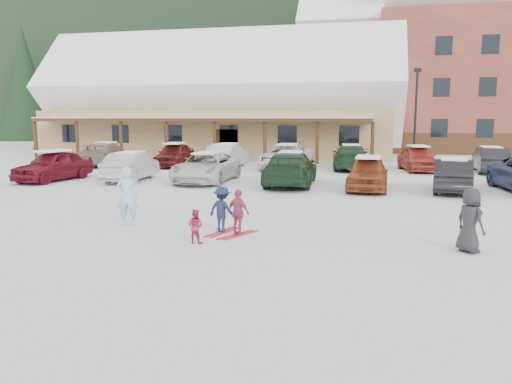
% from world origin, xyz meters
% --- Properties ---
extents(ground, '(160.00, 160.00, 0.00)m').
position_xyz_m(ground, '(0.00, 0.00, 0.00)').
color(ground, white).
rests_on(ground, ground).
extents(forested_hillside, '(300.00, 70.00, 38.00)m').
position_xyz_m(forested_hillside, '(0.00, 85.00, 19.00)').
color(forested_hillside, black).
rests_on(forested_hillside, ground).
extents(day_lodge, '(29.12, 12.50, 10.38)m').
position_xyz_m(day_lodge, '(-9.00, 27.96, 3.94)').
color(day_lodge, tan).
rests_on(day_lodge, ground).
extents(alpine_hotel, '(31.48, 14.01, 21.48)m').
position_xyz_m(alpine_hotel, '(14.27, 38.00, 8.63)').
color(alpine_hotel, maroon).
rests_on(alpine_hotel, ground).
extents(lamp_post, '(0.50, 0.25, 6.36)m').
position_xyz_m(lamp_post, '(6.41, 23.11, 3.58)').
color(lamp_post, black).
rests_on(lamp_post, ground).
extents(conifer_0, '(4.40, 4.40, 10.20)m').
position_xyz_m(conifer_0, '(-26.00, 30.00, 5.69)').
color(conifer_0, black).
rests_on(conifer_0, ground).
extents(conifer_2, '(5.28, 5.28, 12.24)m').
position_xyz_m(conifer_2, '(-30.00, 42.00, 6.83)').
color(conifer_2, black).
rests_on(conifer_2, ground).
extents(conifer_3, '(3.96, 3.96, 9.18)m').
position_xyz_m(conifer_3, '(6.00, 44.00, 5.12)').
color(conifer_3, black).
rests_on(conifer_3, ground).
extents(adult_skier, '(0.72, 0.57, 1.72)m').
position_xyz_m(adult_skier, '(-3.36, 0.26, 0.86)').
color(adult_skier, '#9BCCE3').
rests_on(adult_skier, ground).
extents(toddler_red, '(0.47, 0.39, 0.87)m').
position_xyz_m(toddler_red, '(-0.74, -1.26, 0.43)').
color(toddler_red, '#B52147').
rests_on(toddler_red, ground).
extents(child_navy, '(0.93, 0.70, 1.27)m').
position_xyz_m(child_navy, '(-0.42, -0.01, 0.63)').
color(child_navy, '#171D3E').
rests_on(child_navy, ground).
extents(skis_child_navy, '(0.62, 1.39, 0.03)m').
position_xyz_m(skis_child_navy, '(-0.42, -0.01, 0.01)').
color(skis_child_navy, red).
rests_on(skis_child_navy, ground).
extents(child_magenta, '(0.79, 0.60, 1.25)m').
position_xyz_m(child_magenta, '(0.10, -0.22, 0.62)').
color(child_magenta, '#BA3563').
rests_on(child_magenta, ground).
extents(skis_child_magenta, '(0.81, 1.34, 0.03)m').
position_xyz_m(skis_child_magenta, '(0.10, -0.22, 0.01)').
color(skis_child_magenta, red).
rests_on(skis_child_magenta, ground).
extents(bystander_dark, '(0.83, 0.88, 1.51)m').
position_xyz_m(bystander_dark, '(5.78, -0.64, 0.76)').
color(bystander_dark, '#262628').
rests_on(bystander_dark, ground).
extents(parked_car_0, '(2.36, 4.57, 1.49)m').
position_xyz_m(parked_car_0, '(-11.76, 8.85, 0.74)').
color(parked_car_0, maroon).
rests_on(parked_car_0, ground).
extents(parked_car_1, '(1.89, 4.42, 1.42)m').
position_xyz_m(parked_car_1, '(-8.00, 9.67, 0.71)').
color(parked_car_1, '#A7A6AC').
rests_on(parked_car_1, ground).
extents(parked_car_2, '(2.36, 5.11, 1.42)m').
position_xyz_m(parked_car_2, '(-4.24, 10.11, 0.71)').
color(parked_car_2, silver).
rests_on(parked_car_2, ground).
extents(parked_car_3, '(2.37, 5.41, 1.55)m').
position_xyz_m(parked_car_3, '(-0.08, 9.84, 0.77)').
color(parked_car_3, '#19341F').
rests_on(parked_car_3, ground).
extents(parked_car_4, '(1.83, 4.25, 1.43)m').
position_xyz_m(parked_car_4, '(3.40, 9.17, 0.71)').
color(parked_car_4, brown).
rests_on(parked_car_4, ground).
extents(parked_car_5, '(2.05, 4.36, 1.38)m').
position_xyz_m(parked_car_5, '(6.92, 9.35, 0.69)').
color(parked_car_5, black).
rests_on(parked_car_5, ground).
extents(parked_car_7, '(2.85, 5.39, 1.49)m').
position_xyz_m(parked_car_7, '(-13.22, 16.47, 0.74)').
color(parked_car_7, gray).
rests_on(parked_car_7, ground).
extents(parked_car_8, '(2.06, 4.48, 1.49)m').
position_xyz_m(parked_car_8, '(-8.60, 16.78, 0.74)').
color(parked_car_8, '#591616').
rests_on(parked_car_8, ground).
extents(parked_car_9, '(1.75, 4.60, 1.50)m').
position_xyz_m(parked_car_9, '(-5.12, 16.67, 0.75)').
color(parked_car_9, '#BCBDC1').
rests_on(parked_car_9, ground).
extents(parked_car_10, '(2.85, 5.59, 1.51)m').
position_xyz_m(parked_car_10, '(-1.38, 16.61, 0.76)').
color(parked_car_10, white).
rests_on(parked_car_10, ground).
extents(parked_car_11, '(2.44, 5.23, 1.48)m').
position_xyz_m(parked_car_11, '(2.34, 17.43, 0.74)').
color(parked_car_11, '#1D3D25').
rests_on(parked_car_11, ground).
extents(parked_car_12, '(2.37, 4.51, 1.47)m').
position_xyz_m(parked_car_12, '(6.18, 17.54, 0.73)').
color(parked_car_12, '#AC382D').
rests_on(parked_car_12, ground).
extents(parked_car_13, '(1.85, 4.51, 1.45)m').
position_xyz_m(parked_car_13, '(10.11, 17.50, 0.73)').
color(parked_car_13, black).
rests_on(parked_car_13, ground).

